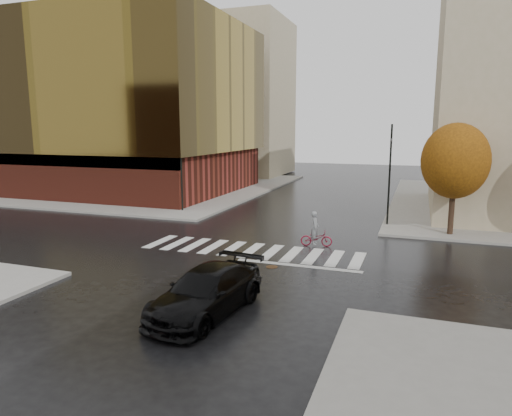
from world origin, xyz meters
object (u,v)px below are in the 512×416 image
at_px(traffic_light_nw, 181,158).
at_px(traffic_light_ne, 390,169).
at_px(cyclist, 316,234).
at_px(fire_hydrant, 175,202).
at_px(sedan, 206,292).

relative_size(traffic_light_nw, traffic_light_ne, 1.09).
bearing_deg(traffic_light_nw, cyclist, 66.46).
relative_size(traffic_light_ne, fire_hydrant, 8.29).
height_order(sedan, fire_hydrant, sedan).
relative_size(sedan, fire_hydrant, 6.97).
height_order(cyclist, fire_hydrant, cyclist).
distance_m(sedan, cyclist, 10.36).
height_order(sedan, cyclist, cyclist).
distance_m(cyclist, fire_hydrant, 15.00).
bearing_deg(cyclist, traffic_light_nw, 51.54).
bearing_deg(traffic_light_nw, fire_hydrant, -123.38).
distance_m(cyclist, traffic_light_nw, 13.87).
bearing_deg(traffic_light_ne, traffic_light_nw, -1.78).
bearing_deg(cyclist, fire_hydrant, 50.49).
bearing_deg(sedan, cyclist, 88.22).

